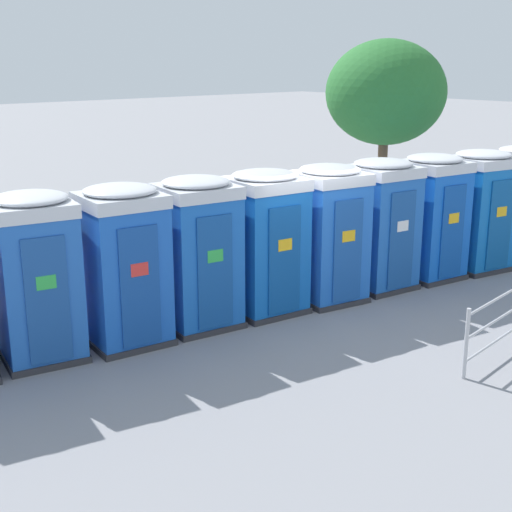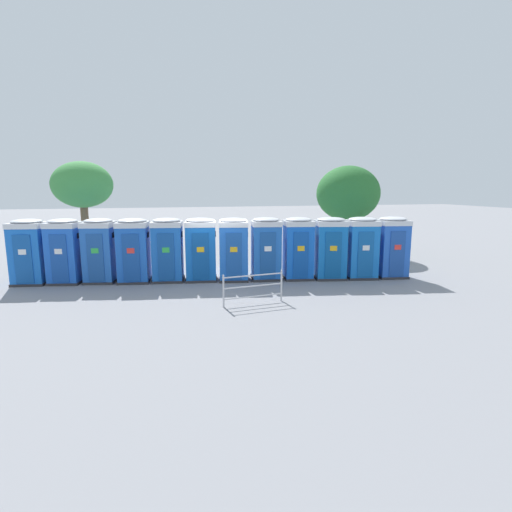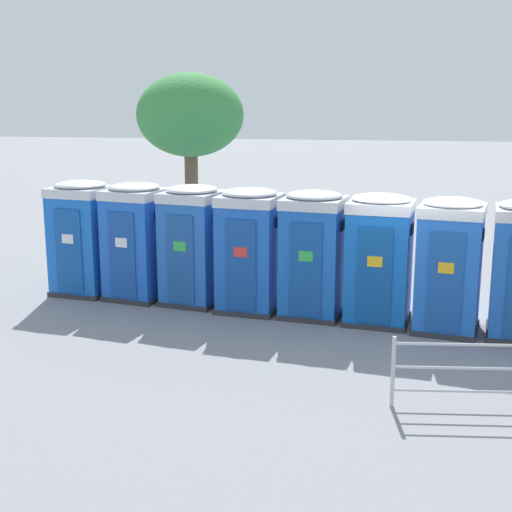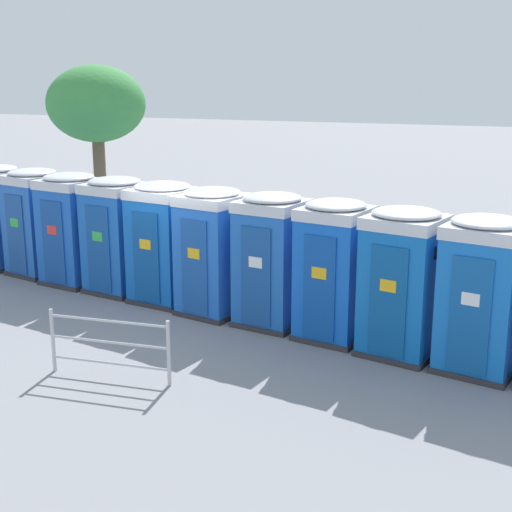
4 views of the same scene
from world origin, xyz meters
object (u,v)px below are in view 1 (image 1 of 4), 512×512
portapotty_4 (198,252)px  portapotty_8 (431,216)px  portapotty_7 (381,224)px  portapotty_9 (479,210)px  portapotty_6 (329,233)px  portapotty_5 (265,241)px  street_tree_1 (386,93)px  portapotty_2 (36,276)px  event_barrier (497,322)px  portapotty_3 (124,265)px

portapotty_4 → portapotty_8: 5.29m
portapotty_7 → portapotty_8: (1.30, -0.25, 0.00)m
portapotty_7 → portapotty_9: bearing=-11.9°
portapotty_6 → portapotty_8: same height
portapotty_4 → portapotty_5: (1.30, -0.22, -0.00)m
portapotty_8 → street_tree_1: (4.81, 5.16, 2.11)m
portapotty_6 → portapotty_9: bearing=-10.0°
portapotty_2 → portapotty_5: size_ratio=1.00×
portapotty_4 → portapotty_5: bearing=-9.8°
portapotty_5 → portapotty_9: same height
portapotty_7 → portapotty_8: 1.32m
street_tree_1 → event_barrier: bearing=-132.1°
portapotty_8 → street_tree_1: 7.36m
portapotty_5 → portapotty_4: bearing=170.2°
portapotty_3 → portapotty_6: size_ratio=1.00×
portapotty_6 → portapotty_7: bearing=-6.2°
portapotty_2 → portapotty_9: 9.25m
portapotty_6 → portapotty_9: (3.91, -0.69, -0.00)m
event_barrier → portapotty_2: bearing=138.7°
street_tree_1 → portapotty_7: bearing=-141.2°
portapotty_5 → portapotty_7: size_ratio=1.00×
portapotty_7 → street_tree_1: (6.11, 4.91, 2.11)m
portapotty_7 → portapotty_8: bearing=-10.7°
portapotty_4 → event_barrier: portapotty_4 is taller
portapotty_8 → portapotty_3: bearing=170.7°
portapotty_7 → event_barrier: 3.71m
portapotty_3 → street_tree_1: bearing=19.8°
portapotty_9 → portapotty_8: bearing=167.0°
portapotty_7 → portapotty_9: (2.59, -0.54, -0.00)m
portapotty_8 → portapotty_4: bearing=170.0°
portapotty_8 → street_tree_1: size_ratio=0.52×
portapotty_4 → portapotty_6: same height
portapotty_5 → portapotty_9: size_ratio=1.00×
portapotty_2 → portapotty_4: bearing=-10.2°
portapotty_4 → event_barrier: bearing=-57.9°
portapotty_6 → portapotty_9: size_ratio=1.00×
event_barrier → portapotty_6: bearing=89.1°
portapotty_9 → street_tree_1: bearing=57.2°
portapotty_9 → street_tree_1: (3.52, 5.46, 2.11)m
portapotty_6 → portapotty_2: bearing=169.1°
portapotty_3 → street_tree_1: 12.23m
portapotty_4 → portapotty_7: same height
portapotty_2 → portapotty_4: same height
portapotty_8 → portapotty_9: size_ratio=1.00×
event_barrier → portapotty_7: bearing=67.8°
portapotty_2 → portapotty_6: bearing=-10.9°
portapotty_4 → event_barrier: 4.83m
portapotty_5 → event_barrier: bearing=-72.1°
portapotty_9 → portapotty_7: bearing=168.1°
portapotty_5 → event_barrier: size_ratio=1.24×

